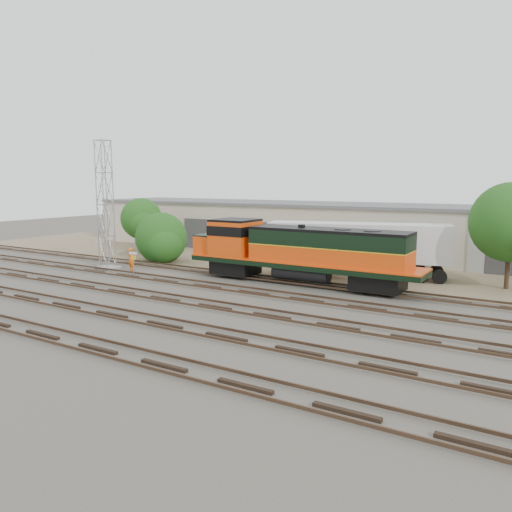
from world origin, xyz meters
The scene contains 11 objects.
ground centered at (0.00, 0.00, 0.00)m, with size 140.00×140.00×0.00m, color #47423A.
dirt_strip centered at (0.00, 15.00, 0.01)m, with size 80.00×16.00×0.02m, color #726047.
tracks centered at (0.00, -3.00, 0.08)m, with size 80.00×20.40×0.28m.
warehouse centered at (0.04, 22.98, 2.65)m, with size 58.40×10.40×5.30m.
locomotive centered at (5.04, 6.00, 2.50)m, with size 18.24×3.20×4.38m.
signal_tower centered at (-12.19, 3.23, 5.39)m, with size 1.63×1.63×11.08m.
sign_post centered at (-7.98, 2.16, 1.38)m, with size 0.81×0.10×1.97m.
worker centered at (-9.77, 3.68, 0.99)m, with size 0.72×0.47×1.98m, color #F75E0D.
semi_trailer centered at (8.18, 11.03, 2.73)m, with size 14.33×6.82×4.34m.
tree_west centered at (-17.14, 12.62, 3.49)m, with size 4.69×4.46×5.84m.
tree_mid centered at (-11.02, 8.98, 2.06)m, with size 5.22×4.97×4.97m.
Camera 1 is at (21.59, -26.83, 7.63)m, focal length 35.00 mm.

